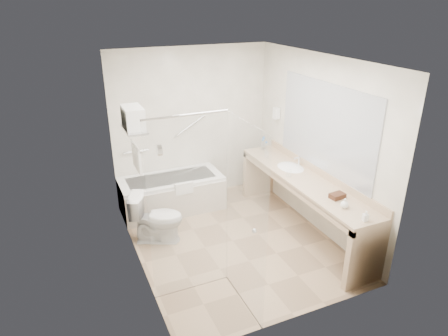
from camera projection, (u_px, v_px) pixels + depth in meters
name	position (u px, v px, depth m)	size (l,w,h in m)	color
floor	(233.00, 241.00, 5.63)	(3.20, 3.20, 0.00)	tan
ceiling	(234.00, 59.00, 4.65)	(2.60, 3.20, 0.10)	silver
wall_back	(192.00, 125.00, 6.49)	(2.60, 0.10, 2.50)	silver
wall_front	(304.00, 216.00, 3.79)	(2.60, 0.10, 2.50)	silver
wall_left	(133.00, 175.00, 4.66)	(0.10, 3.20, 2.50)	silver
wall_right	(317.00, 145.00, 5.62)	(0.10, 3.20, 2.50)	silver
bathtub	(172.00, 193.00, 6.38)	(1.60, 0.73, 0.59)	white
grab_bar_short	(136.00, 152.00, 6.22)	(0.03, 0.03, 0.40)	silver
grab_bar_long	(190.00, 126.00, 6.44)	(0.03, 0.03, 0.60)	silver
shower_enclosure	(216.00, 214.00, 4.20)	(0.96, 0.91, 2.11)	silver
towel_shelf	(134.00, 124.00, 4.81)	(0.24, 0.55, 0.81)	silver
vanity_counter	(303.00, 191.00, 5.63)	(0.55, 2.70, 0.95)	tan
sink	(290.00, 169.00, 5.91)	(0.40, 0.52, 0.14)	white
faucet	(299.00, 161.00, 5.92)	(0.03, 0.03, 0.14)	silver
mirror	(325.00, 127.00, 5.37)	(0.02, 2.00, 1.20)	#A5A9B1
hairdryer_unit	(276.00, 113.00, 6.41)	(0.08, 0.10, 0.18)	white
toilet	(157.00, 218.00, 5.52)	(0.40, 0.72, 0.70)	white
amenity_basket	(337.00, 196.00, 4.98)	(0.19, 0.13, 0.06)	#402617
soap_bottle_a	(365.00, 219.00, 4.47)	(0.06, 0.12, 0.06)	white
soap_bottle_b	(345.00, 204.00, 4.74)	(0.10, 0.12, 0.10)	white
water_bottle_left	(263.00, 143.00, 6.58)	(0.06, 0.06, 0.21)	silver
water_bottle_mid	(266.00, 148.00, 6.43)	(0.06, 0.06, 0.19)	silver
water_bottle_right	(263.00, 145.00, 6.54)	(0.06, 0.06, 0.19)	silver
drinking_glass_near	(267.00, 155.00, 6.24)	(0.07, 0.07, 0.09)	silver
drinking_glass_far	(289.00, 173.00, 5.58)	(0.08, 0.08, 0.10)	silver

